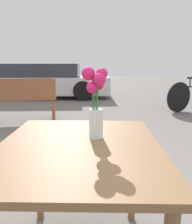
# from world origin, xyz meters

# --- Properties ---
(table_front) EXTENTS (0.81, 0.93, 0.73)m
(table_front) POSITION_xyz_m (0.00, -0.00, 0.62)
(table_front) COLOR brown
(table_front) RESTS_ON ground_plane
(flower_vase) EXTENTS (0.13, 0.13, 0.37)m
(flower_vase) POSITION_xyz_m (0.08, 0.10, 0.92)
(flower_vase) COLOR silver
(flower_vase) RESTS_ON table_front
(bench_near) EXTENTS (1.84, 0.66, 0.85)m
(bench_near) POSITION_xyz_m (-1.57, 3.12, 0.47)
(bench_near) COLOR brown
(bench_near) RESTS_ON ground_plane
(parked_car) EXTENTS (4.51, 2.01, 1.12)m
(parked_car) POSITION_xyz_m (-1.69, 6.53, 0.54)
(parked_car) COLOR silver
(parked_car) RESTS_ON ground_plane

